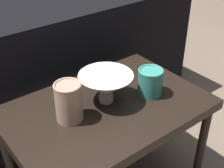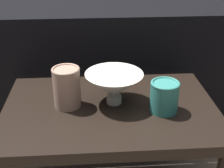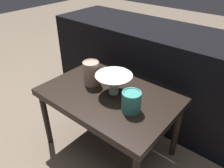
# 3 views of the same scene
# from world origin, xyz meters

# --- Properties ---
(table) EXTENTS (0.76, 0.51, 0.43)m
(table) POSITION_xyz_m (0.00, 0.00, 0.39)
(table) COLOR black
(table) RESTS_ON ground_plane
(couch_backdrop) EXTENTS (1.69, 0.50, 0.67)m
(couch_backdrop) POSITION_xyz_m (0.00, 0.57, 0.33)
(couch_backdrop) COLOR black
(couch_backdrop) RESTS_ON ground_plane
(bowl) EXTENTS (0.21, 0.21, 0.12)m
(bowl) POSITION_xyz_m (0.02, 0.03, 0.50)
(bowl) COLOR silver
(bowl) RESTS_ON table
(vase_textured_left) EXTENTS (0.10, 0.10, 0.15)m
(vase_textured_left) POSITION_xyz_m (-0.15, 0.02, 0.51)
(vase_textured_left) COLOR tan
(vase_textured_left) RESTS_ON table
(vase_colorful_right) EXTENTS (0.10, 0.10, 0.11)m
(vase_colorful_right) POSITION_xyz_m (0.18, -0.04, 0.49)
(vase_colorful_right) COLOR teal
(vase_colorful_right) RESTS_ON table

